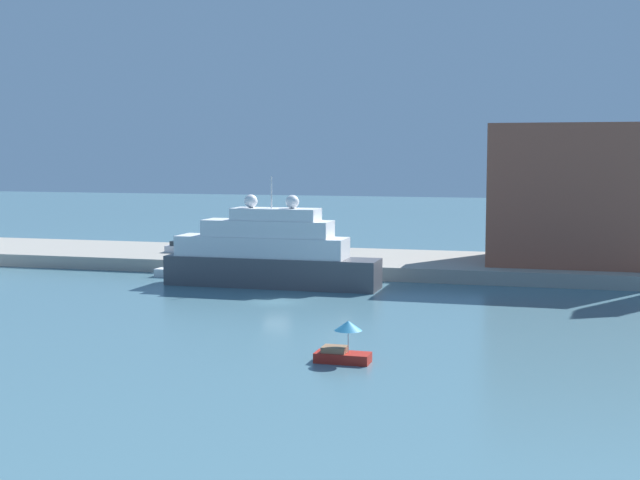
{
  "coord_description": "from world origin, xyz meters",
  "views": [
    {
      "loc": [
        26.08,
        -78.63,
        14.11
      ],
      "look_at": [
        2.57,
        6.0,
        5.4
      ],
      "focal_mm": 49.81,
      "sensor_mm": 36.0,
      "label": 1
    }
  ],
  "objects_px": {
    "small_motorboat": "(344,346)",
    "work_barge": "(175,273)",
    "mooring_bollard": "(332,262)",
    "large_yacht": "(269,255)",
    "harbor_building": "(574,194)",
    "parked_car": "(184,247)",
    "person_figure": "(206,253)"
  },
  "relations": [
    {
      "from": "parked_car",
      "to": "person_figure",
      "type": "height_order",
      "value": "person_figure"
    },
    {
      "from": "harbor_building",
      "to": "mooring_bollard",
      "type": "xyz_separation_m",
      "value": [
        -26.03,
        -9.41,
        -7.55
      ]
    },
    {
      "from": "harbor_building",
      "to": "mooring_bollard",
      "type": "height_order",
      "value": "harbor_building"
    },
    {
      "from": "work_barge",
      "to": "parked_car",
      "type": "xyz_separation_m",
      "value": [
        -3.75,
        10.85,
        1.68
      ]
    },
    {
      "from": "person_figure",
      "to": "mooring_bollard",
      "type": "height_order",
      "value": "person_figure"
    },
    {
      "from": "harbor_building",
      "to": "parked_car",
      "type": "height_order",
      "value": "harbor_building"
    },
    {
      "from": "large_yacht",
      "to": "parked_car",
      "type": "height_order",
      "value": "large_yacht"
    },
    {
      "from": "small_motorboat",
      "to": "person_figure",
      "type": "bearing_deg",
      "value": 123.91
    },
    {
      "from": "large_yacht",
      "to": "small_motorboat",
      "type": "distance_m",
      "value": 34.8
    },
    {
      "from": "small_motorboat",
      "to": "mooring_bollard",
      "type": "xyz_separation_m",
      "value": [
        -11.03,
        38.79,
        0.74
      ]
    },
    {
      "from": "work_barge",
      "to": "parked_car",
      "type": "height_order",
      "value": "parked_car"
    },
    {
      "from": "small_motorboat",
      "to": "mooring_bollard",
      "type": "bearing_deg",
      "value": 105.87
    },
    {
      "from": "person_figure",
      "to": "large_yacht",
      "type": "bearing_deg",
      "value": -38.96
    },
    {
      "from": "small_motorboat",
      "to": "work_barge",
      "type": "xyz_separation_m",
      "value": [
        -28.5,
        34.89,
        -0.64
      ]
    },
    {
      "from": "small_motorboat",
      "to": "mooring_bollard",
      "type": "relative_size",
      "value": 5.94
    },
    {
      "from": "work_barge",
      "to": "parked_car",
      "type": "distance_m",
      "value": 11.6
    },
    {
      "from": "large_yacht",
      "to": "small_motorboat",
      "type": "bearing_deg",
      "value": -62.87
    },
    {
      "from": "large_yacht",
      "to": "person_figure",
      "type": "xyz_separation_m",
      "value": [
        -10.84,
        8.76,
        -1.07
      ]
    },
    {
      "from": "large_yacht",
      "to": "work_barge",
      "type": "bearing_deg",
      "value": 162.56
    },
    {
      "from": "large_yacht",
      "to": "harbor_building",
      "type": "distance_m",
      "value": 35.86
    },
    {
      "from": "work_barge",
      "to": "parked_car",
      "type": "relative_size",
      "value": 0.94
    },
    {
      "from": "small_motorboat",
      "to": "parked_car",
      "type": "relative_size",
      "value": 0.82
    },
    {
      "from": "harbor_building",
      "to": "person_figure",
      "type": "bearing_deg",
      "value": -168.43
    },
    {
      "from": "large_yacht",
      "to": "mooring_bollard",
      "type": "distance_m",
      "value": 9.36
    },
    {
      "from": "large_yacht",
      "to": "small_motorboat",
      "type": "xyz_separation_m",
      "value": [
        15.83,
        -30.91,
        -2.27
      ]
    },
    {
      "from": "harbor_building",
      "to": "mooring_bollard",
      "type": "bearing_deg",
      "value": -160.12
    },
    {
      "from": "small_motorboat",
      "to": "work_barge",
      "type": "height_order",
      "value": "small_motorboat"
    },
    {
      "from": "small_motorboat",
      "to": "harbor_building",
      "type": "relative_size",
      "value": 0.2
    },
    {
      "from": "work_barge",
      "to": "harbor_building",
      "type": "bearing_deg",
      "value": 17.01
    },
    {
      "from": "parked_car",
      "to": "person_figure",
      "type": "distance_m",
      "value": 8.25
    },
    {
      "from": "small_motorboat",
      "to": "work_barge",
      "type": "distance_m",
      "value": 45.05
    },
    {
      "from": "parked_car",
      "to": "work_barge",
      "type": "bearing_deg",
      "value": -70.92
    }
  ]
}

